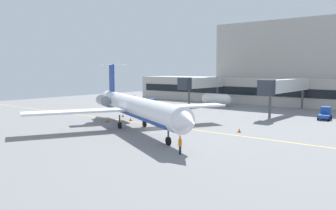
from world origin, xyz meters
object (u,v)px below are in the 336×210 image
at_px(pushback_tractor, 325,114).
at_px(marshaller, 180,145).
at_px(regional_jet, 134,107).
at_px(baggage_tug, 154,103).
at_px(fuel_tank, 216,99).

distance_m(pushback_tractor, marshaller, 34.74).
height_order(regional_jet, baggage_tug, regional_jet).
xyz_separation_m(regional_jet, fuel_tank, (-7.20, 34.17, -1.59)).
bearing_deg(fuel_tank, pushback_tractor, -16.50).
relative_size(regional_jet, marshaller, 17.20).
bearing_deg(fuel_tank, baggage_tug, -126.12).
height_order(pushback_tractor, marshaller, pushback_tractor).
bearing_deg(regional_jet, pushback_tractor, 55.33).
distance_m(baggage_tug, fuel_tank, 14.70).
distance_m(regional_jet, pushback_tractor, 32.40).
bearing_deg(marshaller, fuel_tank, 116.73).
bearing_deg(marshaller, baggage_tug, 134.67).
distance_m(baggage_tug, pushback_tractor, 34.51).
xyz_separation_m(baggage_tug, pushback_tractor, (34.25, 4.28, 0.04)).
bearing_deg(baggage_tug, fuel_tank, 53.88).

